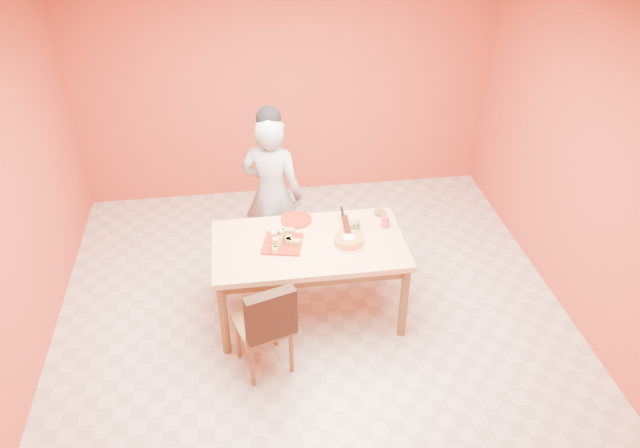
{
  "coord_description": "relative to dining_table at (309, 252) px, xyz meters",
  "views": [
    {
      "loc": [
        -0.53,
        -3.88,
        3.77
      ],
      "look_at": [
        0.07,
        0.3,
        0.94
      ],
      "focal_mm": 35.0,
      "sensor_mm": 36.0,
      "label": 1
    }
  ],
  "objects": [
    {
      "name": "checker_tin",
      "position": [
        0.68,
        0.35,
        0.11
      ],
      "size": [
        0.14,
        0.14,
        0.03
      ],
      "primitive_type": "cylinder",
      "rotation": [
        0.0,
        0.0,
        0.41
      ],
      "color": "#371B0F",
      "rests_on": "dining_table"
    },
    {
      "name": "white_cake_plate",
      "position": [
        0.32,
        -0.06,
        0.1
      ],
      "size": [
        0.35,
        0.35,
        0.01
      ],
      "primitive_type": "cylinder",
      "rotation": [
        0.0,
        0.0,
        -0.37
      ],
      "color": "silver",
      "rests_on": "dining_table"
    },
    {
      "name": "egg_ornament",
      "position": [
        0.41,
        0.11,
        0.16
      ],
      "size": [
        0.12,
        0.1,
        0.13
      ],
      "primitive_type": "ellipsoid",
      "rotation": [
        0.0,
        0.0,
        -0.2
      ],
      "color": "olive",
      "rests_on": "dining_table"
    },
    {
      "name": "ceiling",
      "position": [
        0.03,
        -0.3,
        2.03
      ],
      "size": [
        5.0,
        5.0,
        0.0
      ],
      "primitive_type": "plane",
      "rotation": [
        3.14,
        0.0,
        0.0
      ],
      "color": "silver",
      "rests_on": "wall_back"
    },
    {
      "name": "dining_chair",
      "position": [
        -0.44,
        -0.59,
        -0.21
      ],
      "size": [
        0.52,
        0.58,
        0.89
      ],
      "rotation": [
        0.0,
        0.0,
        0.31
      ],
      "color": "brown",
      "rests_on": "floor"
    },
    {
      "name": "red_dinner_plate",
      "position": [
        -0.07,
        0.35,
        0.1
      ],
      "size": [
        0.28,
        0.28,
        0.02
      ],
      "primitive_type": "cylinder",
      "rotation": [
        0.0,
        0.0,
        0.01
      ],
      "color": "maroon",
      "rests_on": "dining_table"
    },
    {
      "name": "cake_server",
      "position": [
        0.33,
        0.12,
        0.17
      ],
      "size": [
        0.07,
        0.3,
        0.01
      ],
      "primitive_type": "cube",
      "rotation": [
        0.0,
        0.0,
        -0.05
      ],
      "color": "white",
      "rests_on": "sponge_cake"
    },
    {
      "name": "wall_back",
      "position": [
        0.03,
        2.2,
        0.68
      ],
      "size": [
        4.5,
        0.0,
        4.5
      ],
      "primitive_type": "plane",
      "rotation": [
        1.57,
        0.0,
        0.0
      ],
      "color": "#B23F29",
      "rests_on": "floor"
    },
    {
      "name": "sponge_cake",
      "position": [
        0.32,
        -0.06,
        0.13
      ],
      "size": [
        0.32,
        0.32,
        0.06
      ],
      "primitive_type": "cylinder",
      "rotation": [
        0.0,
        0.0,
        -0.33
      ],
      "color": "orange",
      "rests_on": "white_cake_plate"
    },
    {
      "name": "person",
      "position": [
        -0.24,
        0.77,
        0.13
      ],
      "size": [
        0.68,
        0.58,
        1.59
      ],
      "primitive_type": "imported",
      "rotation": [
        0.0,
        0.0,
        2.74
      ],
      "color": "gray",
      "rests_on": "floor"
    },
    {
      "name": "floor",
      "position": [
        0.03,
        -0.3,
        -0.67
      ],
      "size": [
        5.0,
        5.0,
        0.0
      ],
      "primitive_type": "plane",
      "color": "beige",
      "rests_on": "ground"
    },
    {
      "name": "magenta_glass",
      "position": [
        0.68,
        0.15,
        0.15
      ],
      "size": [
        0.09,
        0.09,
        0.1
      ],
      "primitive_type": "cylinder",
      "rotation": [
        0.0,
        0.0,
        -0.4
      ],
      "color": "#D31F76",
      "rests_on": "dining_table"
    },
    {
      "name": "pastry_platter",
      "position": [
        -0.22,
        0.01,
        0.1
      ],
      "size": [
        0.38,
        0.38,
        0.02
      ],
      "primitive_type": "cube",
      "rotation": [
        0.0,
        0.0,
        -0.24
      ],
      "color": "maroon",
      "rests_on": "dining_table"
    },
    {
      "name": "dining_table",
      "position": [
        0.0,
        0.0,
        0.0
      ],
      "size": [
        1.6,
        0.9,
        0.76
      ],
      "color": "tan",
      "rests_on": "floor"
    },
    {
      "name": "pastry_pile",
      "position": [
        -0.22,
        0.01,
        0.16
      ],
      "size": [
        0.29,
        0.29,
        0.09
      ],
      "primitive_type": null,
      "color": "tan",
      "rests_on": "pastry_platter"
    },
    {
      "name": "wall_right",
      "position": [
        2.28,
        -0.3,
        0.68
      ],
      "size": [
        0.0,
        5.0,
        5.0
      ],
      "primitive_type": "plane",
      "rotation": [
        1.57,
        0.0,
        -1.57
      ],
      "color": "#B23F29",
      "rests_on": "floor"
    }
  ]
}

